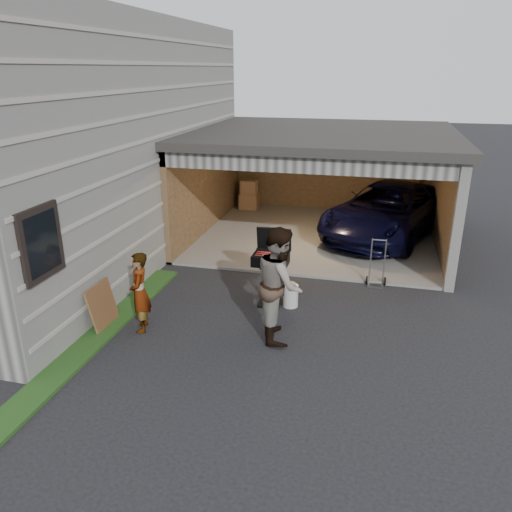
{
  "coord_description": "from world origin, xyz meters",
  "views": [
    {
      "loc": [
        2.27,
        -6.75,
        4.41
      ],
      "look_at": [
        0.19,
        1.62,
        1.15
      ],
      "focal_mm": 35.0,
      "sensor_mm": 36.0,
      "label": 1
    }
  ],
  "objects_px": {
    "man": "(280,284)",
    "propane_tank": "(291,296)",
    "minivan": "(388,213)",
    "plywood_panel": "(103,306)",
    "bbq_grill": "(271,262)",
    "woman": "(140,292)",
    "hand_truck": "(376,277)"
  },
  "relations": [
    {
      "from": "bbq_grill",
      "to": "propane_tank",
      "type": "relative_size",
      "value": 3.38
    },
    {
      "from": "woman",
      "to": "man",
      "type": "relative_size",
      "value": 0.73
    },
    {
      "from": "woman",
      "to": "bbq_grill",
      "type": "height_order",
      "value": "bbq_grill"
    },
    {
      "from": "man",
      "to": "propane_tank",
      "type": "height_order",
      "value": "man"
    },
    {
      "from": "minivan",
      "to": "propane_tank",
      "type": "bearing_deg",
      "value": -89.22
    },
    {
      "from": "minivan",
      "to": "propane_tank",
      "type": "distance_m",
      "value": 5.22
    },
    {
      "from": "minivan",
      "to": "man",
      "type": "distance_m",
      "value": 6.36
    },
    {
      "from": "man",
      "to": "bbq_grill",
      "type": "height_order",
      "value": "man"
    },
    {
      "from": "bbq_grill",
      "to": "propane_tank",
      "type": "distance_m",
      "value": 0.79
    },
    {
      "from": "woman",
      "to": "hand_truck",
      "type": "xyz_separation_m",
      "value": [
        4.02,
        3.02,
        -0.53
      ]
    },
    {
      "from": "minivan",
      "to": "man",
      "type": "height_order",
      "value": "man"
    },
    {
      "from": "minivan",
      "to": "bbq_grill",
      "type": "relative_size",
      "value": 3.34
    },
    {
      "from": "woman",
      "to": "man",
      "type": "distance_m",
      "value": 2.46
    },
    {
      "from": "bbq_grill",
      "to": "plywood_panel",
      "type": "relative_size",
      "value": 1.81
    },
    {
      "from": "woman",
      "to": "minivan",
      "type": "bearing_deg",
      "value": 126.16
    },
    {
      "from": "woman",
      "to": "plywood_panel",
      "type": "distance_m",
      "value": 0.79
    },
    {
      "from": "minivan",
      "to": "bbq_grill",
      "type": "height_order",
      "value": "bbq_grill"
    },
    {
      "from": "propane_tank",
      "to": "plywood_panel",
      "type": "xyz_separation_m",
      "value": [
        -3.13,
        -1.64,
        0.19
      ]
    },
    {
      "from": "man",
      "to": "hand_truck",
      "type": "relative_size",
      "value": 1.92
    },
    {
      "from": "man",
      "to": "propane_tank",
      "type": "bearing_deg",
      "value": -15.86
    },
    {
      "from": "hand_truck",
      "to": "man",
      "type": "bearing_deg",
      "value": -121.57
    },
    {
      "from": "propane_tank",
      "to": "plywood_panel",
      "type": "height_order",
      "value": "plywood_panel"
    },
    {
      "from": "woman",
      "to": "hand_truck",
      "type": "bearing_deg",
      "value": 106.25
    },
    {
      "from": "bbq_grill",
      "to": "minivan",
      "type": "bearing_deg",
      "value": 65.48
    },
    {
      "from": "plywood_panel",
      "to": "bbq_grill",
      "type": "bearing_deg",
      "value": 31.36
    },
    {
      "from": "bbq_grill",
      "to": "plywood_panel",
      "type": "height_order",
      "value": "bbq_grill"
    },
    {
      "from": "minivan",
      "to": "plywood_panel",
      "type": "xyz_separation_m",
      "value": [
        -4.94,
        -6.52,
        -0.29
      ]
    },
    {
      "from": "bbq_grill",
      "to": "hand_truck",
      "type": "height_order",
      "value": "bbq_grill"
    },
    {
      "from": "minivan",
      "to": "woman",
      "type": "distance_m",
      "value": 7.7
    },
    {
      "from": "bbq_grill",
      "to": "hand_truck",
      "type": "xyz_separation_m",
      "value": [
        2.02,
        1.43,
        -0.7
      ]
    },
    {
      "from": "man",
      "to": "plywood_panel",
      "type": "distance_m",
      "value": 3.22
    },
    {
      "from": "propane_tank",
      "to": "hand_truck",
      "type": "relative_size",
      "value": 0.43
    }
  ]
}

